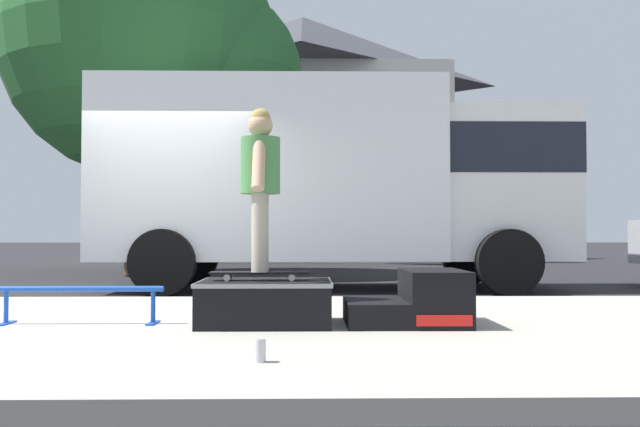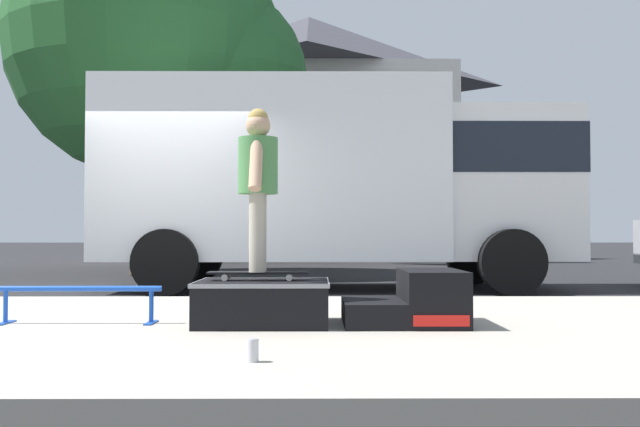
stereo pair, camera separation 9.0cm
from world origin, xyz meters
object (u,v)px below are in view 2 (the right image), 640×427
(skater_kid, at_px, (258,175))
(box_truck, at_px, (338,177))
(kicker_ramp, at_px, (414,302))
(skateboard, at_px, (258,273))
(grind_rail, at_px, (79,296))
(soda_can, at_px, (253,350))
(skate_box, at_px, (263,301))
(street_tree_main, at_px, (161,51))

(skater_kid, xyz_separation_m, box_truck, (0.79, 5.17, 0.42))
(kicker_ramp, xyz_separation_m, skater_kid, (-1.22, 0.03, 0.99))
(skateboard, bearing_deg, grind_rail, 178.64)
(kicker_ramp, relative_size, box_truck, 0.13)
(skateboard, xyz_separation_m, soda_can, (0.11, -1.66, -0.33))
(skate_box, bearing_deg, box_truck, 81.79)
(box_truck, bearing_deg, grind_rail, -113.24)
(skate_box, distance_m, skater_kid, 0.98)
(kicker_ramp, bearing_deg, skateboard, 178.82)
(kicker_ramp, height_order, street_tree_main, street_tree_main)
(box_truck, bearing_deg, skateboard, -98.73)
(skateboard, relative_size, box_truck, 0.11)
(grind_rail, bearing_deg, soda_can, -48.04)
(skate_box, height_order, soda_can, skate_box)
(kicker_ramp, relative_size, skater_kid, 0.72)
(skate_box, relative_size, soda_can, 8.13)
(skateboard, height_order, soda_can, skateboard)
(skate_box, distance_m, grind_rail, 1.46)
(grind_rail, height_order, street_tree_main, street_tree_main)
(box_truck, relative_size, street_tree_main, 0.89)
(skater_kid, relative_size, box_truck, 0.19)
(soda_can, distance_m, box_truck, 7.03)
(soda_can, height_order, box_truck, box_truck)
(soda_can, height_order, street_tree_main, street_tree_main)
(soda_can, xyz_separation_m, street_tree_main, (-2.93, 10.93, 4.53))
(grind_rail, height_order, skateboard, skateboard)
(kicker_ramp, xyz_separation_m, skateboard, (-1.22, 0.03, 0.22))
(skate_box, bearing_deg, skateboard, 151.25)
(grind_rail, relative_size, box_truck, 0.19)
(street_tree_main, bearing_deg, box_truck, -48.59)
(grind_rail, xyz_separation_m, street_tree_main, (-1.41, 9.24, 4.38))
(skate_box, distance_m, skateboard, 0.22)
(kicker_ramp, height_order, box_truck, box_truck)
(soda_can, relative_size, street_tree_main, 0.02)
(street_tree_main, bearing_deg, kicker_ramp, -66.51)
(skate_box, bearing_deg, street_tree_main, 107.14)
(kicker_ramp, xyz_separation_m, street_tree_main, (-4.04, 9.30, 4.42))
(skate_box, bearing_deg, grind_rail, 177.71)
(box_truck, height_order, street_tree_main, street_tree_main)
(kicker_ramp, bearing_deg, soda_can, -124.20)
(skateboard, height_order, box_truck, box_truck)
(skater_kid, bearing_deg, skateboard, 0.00)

